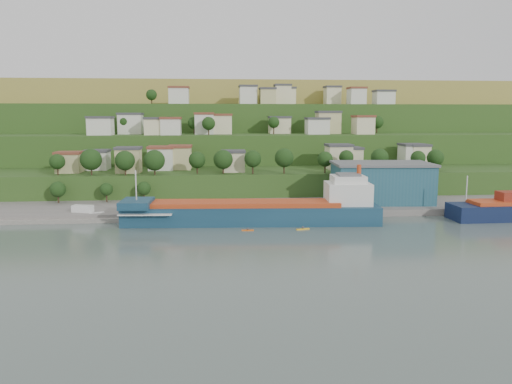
{
  "coord_description": "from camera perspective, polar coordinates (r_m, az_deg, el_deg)",
  "views": [
    {
      "loc": [
        -14.65,
        -126.16,
        29.53
      ],
      "look_at": [
        -2.1,
        15.0,
        7.94
      ],
      "focal_mm": 35.0,
      "sensor_mm": 36.0,
      "label": 1
    }
  ],
  "objects": [
    {
      "name": "caravan",
      "position": [
        153.13,
        -19.19,
        -1.96
      ],
      "size": [
        6.4,
        4.06,
        2.78
      ],
      "primitive_type": "cube",
      "rotation": [
        0.0,
        0.0,
        -0.29
      ],
      "color": "white",
      "rests_on": "pebble_beach"
    },
    {
      "name": "kayak_yellow",
      "position": [
        132.03,
        5.38,
        -4.18
      ],
      "size": [
        3.68,
        1.5,
        0.91
      ],
      "rotation": [
        0.0,
        0.0,
        0.24
      ],
      "color": "yellow",
      "rests_on": "ground"
    },
    {
      "name": "kayak_orange",
      "position": [
        130.27,
        -0.95,
        -4.34
      ],
      "size": [
        3.24,
        0.72,
        0.8
      ],
      "rotation": [
        0.0,
        0.0,
        -0.05
      ],
      "color": "orange",
      "rests_on": "ground"
    },
    {
      "name": "hillside",
      "position": [
        296.64,
        -2.23,
        2.96
      ],
      "size": [
        360.0,
        210.89,
        96.0
      ],
      "color": "#284719",
      "rests_on": "ground"
    },
    {
      "name": "dinghy",
      "position": [
        150.98,
        -17.75,
        -2.41
      ],
      "size": [
        4.58,
        3.23,
        0.86
      ],
      "primitive_type": "cube",
      "rotation": [
        0.0,
        0.0,
        0.42
      ],
      "color": "silver",
      "rests_on": "pebble_beach"
    },
    {
      "name": "ground",
      "position": [
        130.4,
        1.51,
        -4.43
      ],
      "size": [
        500.0,
        500.0,
        0.0
      ],
      "primitive_type": "plane",
      "color": "#43524E",
      "rests_on": "ground"
    },
    {
      "name": "quay",
      "position": [
        160.74,
        7.46,
        -2.0
      ],
      "size": [
        220.0,
        26.0,
        4.0
      ],
      "primitive_type": "cube",
      "color": "slate",
      "rests_on": "ground"
    },
    {
      "name": "pebble_beach",
      "position": [
        156.37,
        -19.96,
        -2.75
      ],
      "size": [
        40.0,
        18.0,
        2.4
      ],
      "primitive_type": "cube",
      "color": "slate",
      "rests_on": "ground"
    },
    {
      "name": "warehouse",
      "position": [
        166.17,
        14.14,
        1.1
      ],
      "size": [
        32.28,
        21.16,
        12.8
      ],
      "rotation": [
        0.0,
        0.0,
        -0.07
      ],
      "color": "#215163",
      "rests_on": "quay"
    },
    {
      "name": "cargo_ship_near",
      "position": [
        138.85,
        0.42,
        -2.4
      ],
      "size": [
        71.23,
        15.48,
        18.16
      ],
      "rotation": [
        0.0,
        0.0,
        -0.06
      ],
      "color": "#123145",
      "rests_on": "ground"
    }
  ]
}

